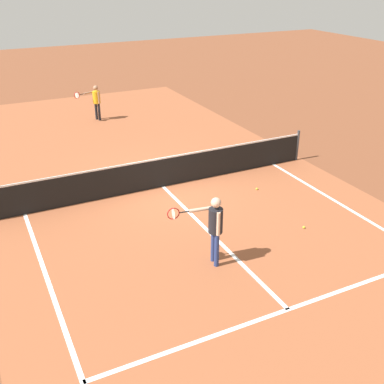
{
  "coord_description": "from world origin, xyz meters",
  "views": [
    {
      "loc": [
        -4.93,
        -12.16,
        6.14
      ],
      "look_at": [
        -0.27,
        -2.6,
        1.0
      ],
      "focal_mm": 43.81,
      "sensor_mm": 36.0,
      "label": 1
    }
  ],
  "objects_px": {
    "net": "(163,172)",
    "tennis_ball_near_net": "(257,189)",
    "player_near": "(214,224)",
    "tennis_ball_mid_court": "(304,227)",
    "player_far": "(96,99)"
  },
  "relations": [
    {
      "from": "net",
      "to": "player_near",
      "type": "relative_size",
      "value": 6.13
    },
    {
      "from": "player_near",
      "to": "player_far",
      "type": "xyz_separation_m",
      "value": [
        0.68,
        12.02,
        -0.1
      ]
    },
    {
      "from": "net",
      "to": "tennis_ball_near_net",
      "type": "distance_m",
      "value": 2.92
    },
    {
      "from": "player_near",
      "to": "tennis_ball_mid_court",
      "type": "xyz_separation_m",
      "value": [
        2.86,
        0.36,
        -1.01
      ]
    },
    {
      "from": "tennis_ball_near_net",
      "to": "net",
      "type": "bearing_deg",
      "value": 149.32
    },
    {
      "from": "net",
      "to": "player_near",
      "type": "distance_m",
      "value": 4.4
    },
    {
      "from": "tennis_ball_near_net",
      "to": "tennis_ball_mid_court",
      "type": "xyz_separation_m",
      "value": [
        -0.18,
        -2.5,
        0.0
      ]
    },
    {
      "from": "player_near",
      "to": "player_far",
      "type": "bearing_deg",
      "value": 86.78
    },
    {
      "from": "player_near",
      "to": "tennis_ball_near_net",
      "type": "bearing_deg",
      "value": 43.17
    },
    {
      "from": "tennis_ball_mid_court",
      "to": "player_far",
      "type": "bearing_deg",
      "value": 100.62
    },
    {
      "from": "player_far",
      "to": "tennis_ball_mid_court",
      "type": "xyz_separation_m",
      "value": [
        2.19,
        -11.67,
        -0.9
      ]
    },
    {
      "from": "tennis_ball_mid_court",
      "to": "player_near",
      "type": "bearing_deg",
      "value": -172.86
    },
    {
      "from": "net",
      "to": "player_near",
      "type": "bearing_deg",
      "value": -97.47
    },
    {
      "from": "player_near",
      "to": "player_far",
      "type": "height_order",
      "value": "player_near"
    },
    {
      "from": "net",
      "to": "tennis_ball_near_net",
      "type": "relative_size",
      "value": 155.07
    }
  ]
}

